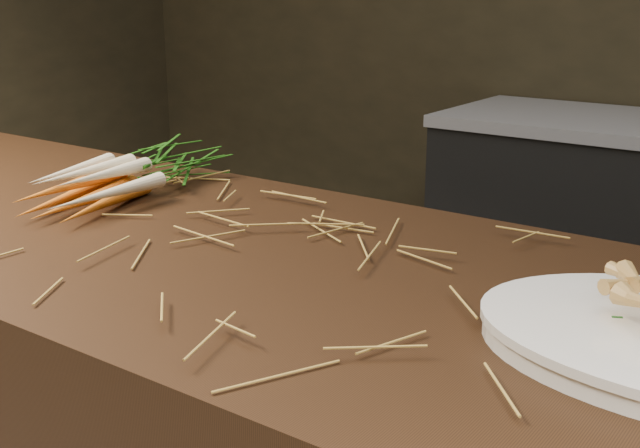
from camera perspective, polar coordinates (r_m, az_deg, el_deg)
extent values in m
cone|color=orange|center=(1.42, -17.59, 1.80)|extent=(0.10, 0.25, 0.03)
cone|color=orange|center=(1.40, -16.33, 1.64)|extent=(0.08, 0.25, 0.03)
cone|color=orange|center=(1.37, -15.04, 1.47)|extent=(0.11, 0.25, 0.03)
cone|color=orange|center=(1.40, -17.28, 2.66)|extent=(0.07, 0.26, 0.03)
cone|color=beige|center=(1.41, -17.23, 3.64)|extent=(0.10, 0.23, 0.04)
cone|color=beige|center=(1.38, -16.36, 3.57)|extent=(0.07, 0.24, 0.04)
cone|color=beige|center=(1.37, -15.09, 3.41)|extent=(0.08, 0.24, 0.04)
cone|color=beige|center=(1.34, -14.84, 2.12)|extent=(0.03, 0.24, 0.03)
ellipsoid|color=#1F6814|center=(1.56, -11.29, 4.60)|extent=(0.19, 0.24, 0.08)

